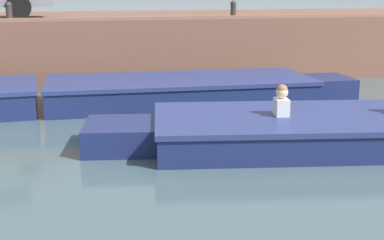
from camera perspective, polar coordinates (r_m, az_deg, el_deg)
The scene contains 7 objects.
ground_plane at distance 7.58m, azimuth 0.19°, elevation -4.49°, with size 400.00×400.00×0.00m, color #3D5156.
far_quay_wall at distance 16.03m, azimuth -8.21°, elevation 8.07°, with size 60.00×6.00×1.66m, color brown.
far_wall_coping at distance 13.12m, azimuth -6.80°, elevation 10.71°, with size 60.00×0.24×0.08m, color brown.
boat_moored_central_navy at distance 11.48m, azimuth 0.09°, elevation 3.20°, with size 6.74×2.51×0.55m.
motorboat_passing at distance 8.56m, azimuth 13.08°, elevation -1.00°, with size 6.81×3.23×0.97m.
mooring_bollard_mid at distance 13.13m, azimuth -18.94°, elevation 10.95°, with size 0.15×0.15×0.45m.
mooring_bollard_east at distance 13.88m, azimuth 4.43°, elevation 11.74°, with size 0.15×0.15×0.45m.
Camera 1 is at (-1.88, -1.05, 2.37)m, focal length 50.00 mm.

